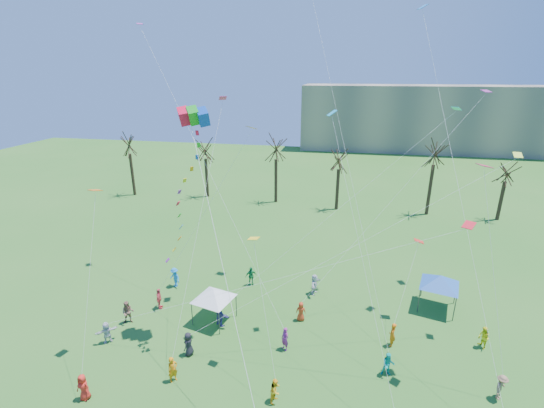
% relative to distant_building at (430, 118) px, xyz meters
% --- Properties ---
extents(distant_building, '(60.00, 14.00, 15.00)m').
position_rel_distant_building_xyz_m(distant_building, '(0.00, 0.00, 0.00)').
color(distant_building, gray).
rests_on(distant_building, ground).
extents(bare_tree_row, '(68.76, 7.61, 10.59)m').
position_rel_distant_building_xyz_m(bare_tree_row, '(-18.85, -45.75, -0.46)').
color(bare_tree_row, black).
rests_on(bare_tree_row, ground).
extents(big_box_kite, '(4.38, 5.92, 17.25)m').
position_rel_distant_building_xyz_m(big_box_kite, '(-28.78, -75.96, 2.92)').
color(big_box_kite, '#F11135').
rests_on(big_box_kite, ground).
extents(canopy_tent_white, '(3.58, 3.58, 2.77)m').
position_rel_distant_building_xyz_m(canopy_tent_white, '(-28.33, -73.72, -5.15)').
color(canopy_tent_white, '#3F3F44').
rests_on(canopy_tent_white, ground).
extents(canopy_tent_blue, '(3.81, 3.81, 2.96)m').
position_rel_distant_building_xyz_m(canopy_tent_blue, '(-11.30, -68.66, -4.99)').
color(canopy_tent_blue, '#3F3F44').
rests_on(canopy_tent_blue, ground).
extents(festival_crowd, '(26.93, 14.88, 1.84)m').
position_rel_distant_building_xyz_m(festival_crowd, '(-24.16, -75.09, -6.64)').
color(festival_crowd, red).
rests_on(festival_crowd, ground).
extents(small_kites_aloft, '(29.24, 17.49, 32.99)m').
position_rel_distant_building_xyz_m(small_kites_aloft, '(-19.54, -70.79, 6.18)').
color(small_kites_aloft, orange).
rests_on(small_kites_aloft, ground).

